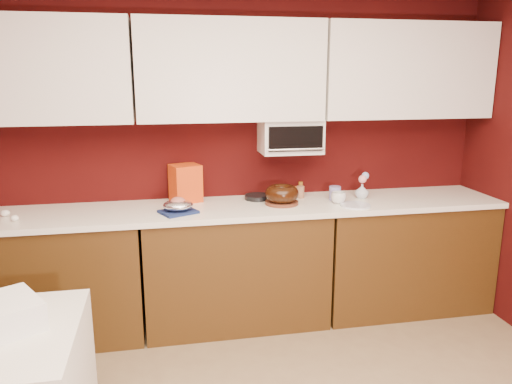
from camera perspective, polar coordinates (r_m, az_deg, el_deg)
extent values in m
cube|color=#380807|center=(3.83, -3.20, 4.65)|extent=(4.00, 0.02, 2.50)
cube|color=#44290D|center=(3.81, -22.93, -9.32)|extent=(1.31, 0.58, 0.86)
cube|color=#44290D|center=(3.75, -2.38, -8.54)|extent=(1.31, 0.58, 0.86)
cube|color=#44290D|center=(4.15, 16.27, -6.90)|extent=(1.31, 0.58, 0.86)
cube|color=white|center=(3.61, -2.45, -1.90)|extent=(4.00, 0.62, 0.04)
cube|color=white|center=(3.68, -24.51, 12.52)|extent=(1.31, 0.33, 0.70)
cube|color=white|center=(3.63, -2.96, 13.68)|extent=(1.31, 0.33, 0.70)
cube|color=white|center=(4.04, 16.66, 13.12)|extent=(1.31, 0.33, 0.70)
cube|color=white|center=(3.76, 3.92, 6.40)|extent=(0.45, 0.30, 0.25)
cube|color=black|center=(3.61, 4.58, 6.09)|extent=(0.40, 0.02, 0.18)
cylinder|color=silver|center=(3.61, 4.62, 4.88)|extent=(0.42, 0.02, 0.02)
cylinder|color=#5F2E1C|center=(3.65, 2.96, -1.23)|extent=(0.25, 0.25, 0.02)
torus|color=black|center=(3.63, 2.97, -0.18)|extent=(0.28, 0.28, 0.10)
cube|color=navy|center=(3.46, -8.87, -2.24)|extent=(0.29, 0.27, 0.02)
ellipsoid|color=white|center=(3.44, -8.90, -1.50)|extent=(0.25, 0.24, 0.08)
ellipsoid|color=#C06757|center=(3.44, -8.91, -1.10)|extent=(0.12, 0.10, 0.07)
cube|color=red|center=(3.74, -8.06, 1.01)|extent=(0.25, 0.24, 0.28)
cylinder|color=black|center=(3.79, 0.14, -0.58)|extent=(0.22, 0.22, 0.03)
imported|color=silver|center=(3.71, 9.41, -0.51)|extent=(0.12, 0.12, 0.10)
cylinder|color=#201A92|center=(3.81, 9.01, -0.11)|extent=(0.10, 0.10, 0.10)
imported|color=silver|center=(3.90, 12.02, 0.21)|extent=(0.10, 0.10, 0.12)
sphere|color=pink|center=(3.88, 12.08, 1.45)|extent=(0.06, 0.06, 0.06)
sphere|color=#8EA9E3|center=(3.91, 12.39, 1.84)|extent=(0.06, 0.06, 0.06)
cylinder|color=white|center=(3.67, 11.28, -1.49)|extent=(0.23, 0.23, 0.01)
cylinder|color=#9C4C1C|center=(3.83, 4.48, 0.00)|extent=(0.03, 0.03, 0.09)
cylinder|color=#8B5B3F|center=(3.84, 5.09, 0.00)|extent=(0.06, 0.06, 0.09)
ellipsoid|color=white|center=(3.59, -25.87, -2.70)|extent=(0.05, 0.04, 0.04)
ellipsoid|color=white|center=(3.73, -26.73, -2.18)|extent=(0.07, 0.06, 0.05)
cylinder|color=brown|center=(3.89, 5.12, 0.35)|extent=(0.04, 0.04, 0.11)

